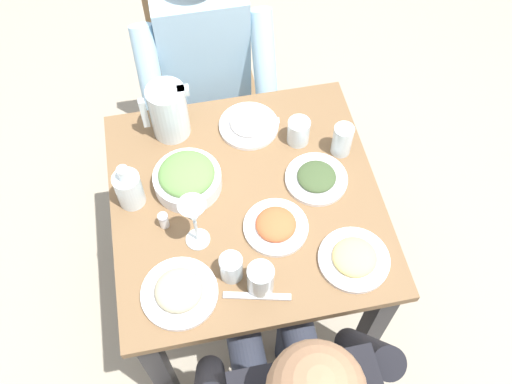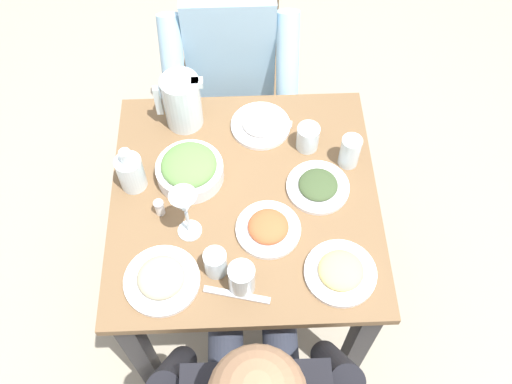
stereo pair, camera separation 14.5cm
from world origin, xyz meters
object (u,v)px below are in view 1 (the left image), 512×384
object	(u,v)px
water_glass_far_left	(298,131)
plate_yoghurt	(249,124)
plate_dolmas	(316,178)
wine_glass	(194,215)
oil_carafe	(129,190)
plate_rice_curry	(276,226)
dining_table	(247,220)
water_glass_by_pitcher	(231,267)
water_pitcher	(168,111)
water_glass_near_right	(261,279)
salt_shaker	(164,220)
salad_bowl	(187,178)
plate_beans	(179,291)
water_glass_near_left	(342,140)
diner_near	(208,80)
plate_fries	(354,258)
chair_near	(203,69)

from	to	relation	value
water_glass_far_left	plate_yoghurt	bearing A→B (deg)	-30.04
plate_dolmas	wine_glass	distance (m)	0.43
oil_carafe	plate_dolmas	bearing A→B (deg)	176.09
plate_rice_curry	plate_yoghurt	bearing A→B (deg)	-89.18
dining_table	water_glass_by_pitcher	bearing A→B (deg)	70.28
dining_table	water_glass_by_pitcher	xyz separation A→B (m)	(0.08, 0.24, 0.18)
water_pitcher	wine_glass	xyz separation A→B (m)	(-0.03, 0.41, 0.05)
water_glass_near_right	salt_shaker	world-z (taller)	water_glass_near_right
dining_table	salt_shaker	bearing A→B (deg)	10.23
salad_bowl	water_glass_near_right	world-z (taller)	water_glass_near_right
plate_beans	plate_yoghurt	xyz separation A→B (m)	(-0.29, -0.53, -0.00)
dining_table	water_glass_near_right	world-z (taller)	water_glass_near_right
plate_yoghurt	plate_dolmas	bearing A→B (deg)	123.55
plate_rice_curry	water_glass_near_right	world-z (taller)	water_glass_near_right
water_glass_near_left	oil_carafe	distance (m)	0.67
water_glass_near_left	plate_dolmas	bearing A→B (deg)	42.56
diner_near	oil_carafe	distance (m)	0.61
dining_table	water_glass_near_right	size ratio (longest dim) A/B	7.83
wine_glass	plate_dolmas	bearing A→B (deg)	-160.94
plate_yoghurt	water_glass_near_right	world-z (taller)	water_glass_near_right
plate_rice_curry	oil_carafe	distance (m)	0.44
plate_beans	water_glass_far_left	world-z (taller)	water_glass_far_left
plate_yoghurt	water_glass_far_left	world-z (taller)	water_glass_far_left
plate_fries	salad_bowl	bearing A→B (deg)	-39.12
dining_table	plate_fries	xyz separation A→B (m)	(-0.26, 0.26, 0.15)
water_glass_near_left	salt_shaker	distance (m)	0.60
plate_yoghurt	dining_table	bearing A→B (deg)	77.29
water_pitcher	water_glass_far_left	distance (m)	0.41
water_glass_far_left	oil_carafe	xyz separation A→B (m)	(0.54, 0.12, 0.01)
diner_near	plate_rice_curry	xyz separation A→B (m)	(-0.10, 0.69, 0.09)
salad_bowl	oil_carafe	size ratio (longest dim) A/B	1.25
plate_rice_curry	water_glass_by_pitcher	bearing A→B (deg)	37.94
plate_dolmas	wine_glass	size ratio (longest dim) A/B	0.98
salad_bowl	plate_beans	bearing A→B (deg)	78.49
plate_fries	water_glass_by_pitcher	xyz separation A→B (m)	(0.34, -0.03, 0.03)
diner_near	water_glass_near_right	size ratio (longest dim) A/B	11.35
water_glass_far_left	water_glass_near_right	world-z (taller)	water_glass_near_right
plate_yoghurt	wine_glass	size ratio (longest dim) A/B	0.99
chair_near	salad_bowl	distance (m)	0.75
dining_table	water_glass_near_right	bearing A→B (deg)	87.09
plate_dolmas	plate_yoghurt	distance (m)	0.30
water_glass_by_pitcher	plate_dolmas	bearing A→B (deg)	-140.16
plate_yoghurt	wine_glass	distance (m)	0.46
salad_bowl	water_glass_near_right	distance (m)	0.40
plate_fries	salt_shaker	world-z (taller)	salt_shaker
wine_glass	oil_carafe	distance (m)	0.26
plate_rice_curry	water_glass_near_right	distance (m)	0.19
water_glass_near_left	water_glass_by_pitcher	size ratio (longest dim) A/B	1.26
diner_near	plate_dolmas	distance (m)	0.61
water_glass_far_left	plate_fries	bearing A→B (deg)	96.82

